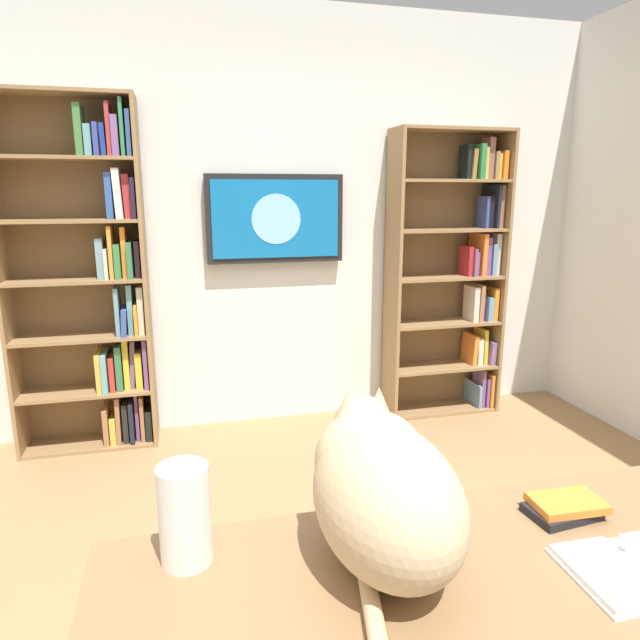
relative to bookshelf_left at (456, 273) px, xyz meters
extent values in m
cube|color=silver|center=(1.28, -0.17, 0.35)|extent=(4.52, 0.06, 2.70)
cube|color=#937047|center=(-0.30, 0.02, -0.02)|extent=(0.02, 0.28, 1.96)
cube|color=#937047|center=(0.48, 0.02, -0.02)|extent=(0.02, 0.28, 1.96)
cube|color=brown|center=(0.09, -0.11, -0.02)|extent=(0.80, 0.01, 1.96)
cube|color=#937047|center=(0.09, 0.02, -0.99)|extent=(0.76, 0.27, 0.02)
cube|color=#937047|center=(0.09, 0.02, -0.67)|extent=(0.76, 0.27, 0.02)
cube|color=#937047|center=(0.09, 0.02, -0.34)|extent=(0.76, 0.27, 0.02)
cube|color=#937047|center=(0.09, 0.02, -0.02)|extent=(0.76, 0.27, 0.02)
cube|color=#937047|center=(0.09, 0.02, 0.30)|extent=(0.76, 0.27, 0.02)
cube|color=#937047|center=(0.09, 0.02, 0.62)|extent=(0.76, 0.27, 0.02)
cube|color=#937047|center=(0.09, 0.02, 0.95)|extent=(0.76, 0.27, 0.02)
cube|color=orange|center=(-0.27, 0.03, -0.86)|extent=(0.02, 0.23, 0.25)
cube|color=#764B90|center=(-0.25, 0.02, -0.87)|extent=(0.02, 0.21, 0.21)
cube|color=slate|center=(-0.21, 0.04, -0.84)|extent=(0.03, 0.15, 0.28)
cube|color=#6A92B5|center=(-0.18, 0.01, -0.90)|extent=(0.02, 0.23, 0.17)
cube|color=slate|center=(-0.26, 0.03, -0.57)|extent=(0.05, 0.21, 0.17)
cube|color=gold|center=(-0.22, 0.01, -0.53)|extent=(0.04, 0.17, 0.25)
cube|color=beige|center=(-0.18, 0.04, -0.56)|extent=(0.04, 0.12, 0.19)
cube|color=orange|center=(-0.13, 0.01, -0.55)|extent=(0.04, 0.19, 0.22)
cube|color=orange|center=(-0.26, 0.02, -0.22)|extent=(0.04, 0.20, 0.23)
cube|color=#6391B4|center=(-0.22, 0.04, -0.25)|extent=(0.04, 0.17, 0.17)
cube|color=#834E83|center=(-0.18, 0.01, -0.24)|extent=(0.03, 0.14, 0.19)
cube|color=#9E6E4C|center=(-0.14, 0.02, -0.20)|extent=(0.03, 0.22, 0.26)
cube|color=beige|center=(-0.11, 0.04, -0.21)|extent=(0.04, 0.16, 0.24)
cube|color=silver|center=(-0.26, 0.02, 0.13)|extent=(0.03, 0.15, 0.28)
cube|color=#668EA7|center=(-0.23, 0.04, 0.10)|extent=(0.03, 0.17, 0.22)
cube|color=#764789|center=(-0.18, 0.04, 0.12)|extent=(0.03, 0.14, 0.26)
cube|color=orange|center=(-0.14, 0.02, 0.13)|extent=(0.04, 0.22, 0.29)
cube|color=#83517B|center=(-0.10, 0.02, 0.07)|extent=(0.03, 0.17, 0.16)
cube|color=#794C79|center=(-0.07, 0.02, 0.08)|extent=(0.02, 0.24, 0.19)
cube|color=#AF262D|center=(-0.04, 0.04, 0.09)|extent=(0.03, 0.15, 0.20)
cube|color=#A0654E|center=(-0.26, 0.02, 0.45)|extent=(0.04, 0.16, 0.28)
cube|color=black|center=(-0.22, 0.01, 0.46)|extent=(0.03, 0.24, 0.29)
cube|color=black|center=(-0.19, 0.03, 0.42)|extent=(0.04, 0.13, 0.22)
cube|color=#35458B|center=(-0.16, 0.04, 0.42)|extent=(0.02, 0.13, 0.21)
cube|color=orange|center=(-0.26, 0.04, 0.73)|extent=(0.03, 0.15, 0.18)
cube|color=gold|center=(-0.23, 0.03, 0.72)|extent=(0.02, 0.12, 0.17)
cube|color=olive|center=(-0.20, 0.03, 0.72)|extent=(0.03, 0.16, 0.18)
cube|color=#8E5E4D|center=(-0.16, 0.03, 0.77)|extent=(0.04, 0.13, 0.27)
cube|color=gold|center=(-0.12, 0.03, 0.74)|extent=(0.03, 0.16, 0.21)
cube|color=#2D7842|center=(-0.08, 0.03, 0.75)|extent=(0.04, 0.23, 0.22)
cube|color=olive|center=(-0.04, 0.04, 0.73)|extent=(0.04, 0.16, 0.19)
cube|color=black|center=(0.00, 0.04, 0.75)|extent=(0.03, 0.13, 0.22)
cube|color=#937047|center=(2.07, 0.02, 0.05)|extent=(0.02, 0.28, 2.09)
cube|color=#937047|center=(2.85, 0.02, 0.05)|extent=(0.02, 0.28, 2.09)
cube|color=brown|center=(2.46, -0.11, 0.05)|extent=(0.80, 0.01, 2.09)
cube|color=#937047|center=(2.46, 0.02, -0.99)|extent=(0.76, 0.27, 0.02)
cube|color=#937047|center=(2.46, 0.02, -0.64)|extent=(0.76, 0.27, 0.02)
cube|color=#937047|center=(2.46, 0.02, -0.30)|extent=(0.76, 0.27, 0.02)
cube|color=#937047|center=(2.46, 0.02, 0.05)|extent=(0.76, 0.27, 0.02)
cube|color=#937047|center=(2.46, 0.02, 0.39)|extent=(0.76, 0.27, 0.02)
cube|color=#937047|center=(2.46, 0.02, 0.74)|extent=(0.76, 0.27, 0.02)
cube|color=#937047|center=(2.46, 0.02, 1.08)|extent=(0.76, 0.27, 0.02)
cube|color=black|center=(2.11, 0.04, -0.88)|extent=(0.04, 0.15, 0.19)
cube|color=#9C6944|center=(2.15, 0.02, -0.83)|extent=(0.02, 0.18, 0.29)
cube|color=#7D497D|center=(2.18, 0.03, -0.82)|extent=(0.02, 0.13, 0.31)
cube|color=black|center=(2.21, 0.03, -0.85)|extent=(0.03, 0.22, 0.26)
cube|color=black|center=(2.25, 0.02, -0.85)|extent=(0.03, 0.20, 0.25)
cube|color=#986642|center=(2.29, 0.02, -0.83)|extent=(0.03, 0.20, 0.30)
cube|color=gold|center=(2.33, 0.02, -0.90)|extent=(0.03, 0.19, 0.16)
cube|color=#9F6D46|center=(2.37, 0.03, -0.86)|extent=(0.03, 0.20, 0.23)
cube|color=#794B81|center=(2.11, 0.03, -0.48)|extent=(0.02, 0.19, 0.31)
cube|color=gold|center=(2.15, 0.03, -0.52)|extent=(0.04, 0.14, 0.23)
cube|color=slate|center=(2.19, 0.02, -0.48)|extent=(0.04, 0.12, 0.30)
cube|color=gold|center=(2.22, 0.03, -0.48)|extent=(0.03, 0.14, 0.31)
cube|color=#36714A|center=(2.26, 0.02, -0.50)|extent=(0.04, 0.19, 0.28)
cube|color=red|center=(2.30, 0.02, -0.53)|extent=(0.03, 0.21, 0.21)
cube|color=#649EA3|center=(2.34, 0.04, -0.51)|extent=(0.03, 0.23, 0.24)
cube|color=gold|center=(2.38, 0.01, -0.51)|extent=(0.03, 0.24, 0.24)
cube|color=beige|center=(2.11, 0.03, -0.14)|extent=(0.03, 0.15, 0.29)
cube|color=orange|center=(2.14, 0.03, -0.20)|extent=(0.02, 0.23, 0.18)
cube|color=#63A4AD|center=(2.17, 0.02, -0.14)|extent=(0.03, 0.17, 0.30)
cube|color=#384F98|center=(2.21, 0.02, -0.21)|extent=(0.04, 0.24, 0.16)
cube|color=#648E9C|center=(2.25, 0.04, -0.14)|extent=(0.02, 0.18, 0.29)
cube|color=black|center=(2.11, 0.02, 0.16)|extent=(0.03, 0.18, 0.22)
cube|color=#357147|center=(2.15, 0.04, 0.16)|extent=(0.03, 0.21, 0.21)
cube|color=orange|center=(2.18, 0.04, 0.21)|extent=(0.03, 0.14, 0.30)
cube|color=#397A3F|center=(2.22, 0.03, 0.16)|extent=(0.03, 0.21, 0.20)
cube|color=orange|center=(2.25, 0.04, 0.21)|extent=(0.02, 0.20, 0.31)
cube|color=beige|center=(2.28, 0.02, 0.14)|extent=(0.02, 0.22, 0.18)
cube|color=#6D96A2|center=(2.32, 0.02, 0.17)|extent=(0.04, 0.19, 0.24)
cube|color=#25192F|center=(2.11, 0.04, 0.52)|extent=(0.02, 0.20, 0.23)
cube|color=#C43534|center=(2.14, 0.01, 0.53)|extent=(0.05, 0.16, 0.25)
cube|color=silver|center=(2.19, 0.03, 0.54)|extent=(0.05, 0.21, 0.28)
cube|color=#2F569D|center=(2.24, 0.02, 0.53)|extent=(0.04, 0.18, 0.26)
cube|color=#314F8C|center=(2.11, 0.03, 0.87)|extent=(0.02, 0.22, 0.25)
cube|color=#307B48|center=(2.14, 0.04, 0.90)|extent=(0.02, 0.19, 0.31)
cube|color=#7C548F|center=(2.18, 0.03, 0.86)|extent=(0.04, 0.23, 0.22)
cube|color=#B03738|center=(2.21, 0.04, 0.89)|extent=(0.02, 0.18, 0.29)
cube|color=#26429D|center=(2.25, 0.03, 0.84)|extent=(0.03, 0.16, 0.18)
cube|color=#394395|center=(2.28, 0.04, 0.84)|extent=(0.03, 0.22, 0.18)
cube|color=#609BA6|center=(2.32, 0.04, 0.83)|extent=(0.04, 0.19, 0.17)
cube|color=#427C3D|center=(2.37, 0.03, 0.88)|extent=(0.04, 0.17, 0.28)
cube|color=black|center=(1.26, -0.09, 0.38)|extent=(0.88, 0.06, 0.56)
cube|color=#146BB2|center=(1.26, -0.05, 0.38)|extent=(0.81, 0.01, 0.49)
cylinder|color=#8CCCEA|center=(1.26, -0.05, 0.38)|extent=(0.32, 0.00, 0.32)
cube|color=olive|center=(1.33, 2.58, -0.24)|extent=(1.52, 0.59, 0.03)
cube|color=olive|center=(0.61, 2.33, -0.63)|extent=(0.06, 0.06, 0.74)
ellipsoid|color=#D1B284|center=(1.47, 2.52, -0.08)|extent=(0.30, 0.46, 0.30)
ellipsoid|color=#D1B284|center=(1.47, 2.42, -0.04)|extent=(0.25, 0.25, 0.23)
sphere|color=#D1B284|center=(1.47, 2.36, 0.02)|extent=(0.14, 0.14, 0.14)
cone|color=#D1B284|center=(1.43, 2.36, 0.07)|extent=(0.06, 0.06, 0.08)
cone|color=#D1B284|center=(1.51, 2.36, 0.07)|extent=(0.06, 0.06, 0.08)
cone|color=beige|center=(1.43, 2.36, 0.07)|extent=(0.03, 0.03, 0.05)
cone|color=beige|center=(1.51, 2.36, 0.07)|extent=(0.03, 0.03, 0.05)
cylinder|color=#D1B284|center=(1.56, 2.72, -0.21)|extent=(0.10, 0.32, 0.04)
cube|color=white|center=(1.04, 2.68, -0.23)|extent=(0.16, 0.22, 0.01)
cube|color=white|center=(1.04, 2.68, -0.22)|extent=(0.14, 0.21, 0.01)
cylinder|color=silver|center=(0.95, 2.62, -0.21)|extent=(0.02, 0.02, 0.01)
cylinder|color=white|center=(1.88, 2.41, -0.12)|extent=(0.11, 0.11, 0.22)
cube|color=black|center=(0.98, 2.46, -0.22)|extent=(0.18, 0.12, 0.02)
cube|color=orange|center=(0.97, 2.46, -0.20)|extent=(0.18, 0.12, 0.02)
camera|label=1|loc=(1.86, 3.51, 0.55)|focal=31.27mm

